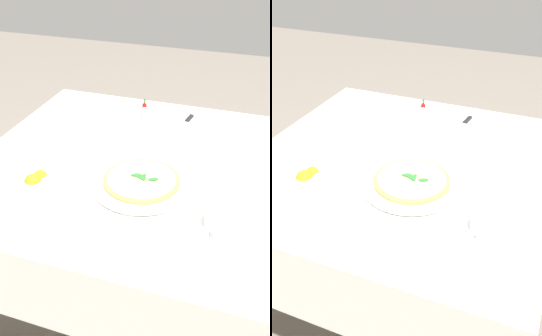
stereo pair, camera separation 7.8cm
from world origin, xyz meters
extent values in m
plane|color=slate|center=(0.00, 0.00, 0.00)|extent=(8.00, 8.00, 0.00)
cube|color=white|center=(0.00, 0.00, 0.72)|extent=(1.15, 1.15, 0.02)
cube|color=white|center=(0.00, -0.57, 0.57)|extent=(1.15, 0.01, 0.28)
cube|color=white|center=(-0.57, 0.00, 0.57)|extent=(0.01, 1.15, 0.28)
cube|color=white|center=(0.57, 0.00, 0.57)|extent=(0.01, 1.15, 0.28)
cylinder|color=brown|center=(-0.48, -0.48, 0.35)|extent=(0.06, 0.06, 0.71)
cylinder|color=brown|center=(-0.48, 0.48, 0.35)|extent=(0.06, 0.06, 0.71)
cylinder|color=white|center=(0.14, 0.10, 0.73)|extent=(0.21, 0.21, 0.01)
cylinder|color=white|center=(0.14, 0.10, 0.74)|extent=(0.35, 0.35, 0.01)
cylinder|color=tan|center=(0.14, 0.10, 0.75)|extent=(0.27, 0.27, 0.01)
cylinder|color=#F4DB8E|center=(0.14, 0.10, 0.76)|extent=(0.24, 0.24, 0.00)
ellipsoid|color=#2D7533|center=(0.14, 0.14, 0.76)|extent=(0.03, 0.04, 0.01)
ellipsoid|color=#2D7533|center=(0.14, 0.10, 0.76)|extent=(0.04, 0.04, 0.01)
ellipsoid|color=#2D7533|center=(0.13, 0.07, 0.76)|extent=(0.03, 0.04, 0.01)
ellipsoid|color=#2D7533|center=(0.14, 0.10, 0.76)|extent=(0.04, 0.03, 0.01)
ellipsoid|color=#2D7533|center=(0.14, 0.09, 0.76)|extent=(0.02, 0.04, 0.01)
cylinder|color=white|center=(0.28, 0.38, 0.73)|extent=(0.13, 0.13, 0.01)
cylinder|color=white|center=(0.28, 0.38, 0.76)|extent=(0.08, 0.08, 0.06)
torus|color=white|center=(0.33, 0.38, 0.76)|extent=(0.04, 0.01, 0.03)
cylinder|color=black|center=(0.28, 0.38, 0.78)|extent=(0.07, 0.07, 0.00)
cylinder|color=white|center=(0.09, -0.30, 0.78)|extent=(0.07, 0.07, 0.11)
cylinder|color=silver|center=(0.09, -0.30, 0.77)|extent=(0.06, 0.06, 0.08)
cube|color=white|center=(-0.34, 0.14, 0.74)|extent=(0.25, 0.18, 0.02)
cube|color=silver|center=(-0.29, 0.14, 0.75)|extent=(0.12, 0.04, 0.01)
cube|color=black|center=(-0.39, 0.15, 0.75)|extent=(0.08, 0.03, 0.01)
cylinder|color=white|center=(0.27, -0.24, 0.75)|extent=(0.15, 0.15, 0.04)
sphere|color=orange|center=(0.29, -0.24, 0.76)|extent=(0.06, 0.06, 0.06)
sphere|color=orange|center=(0.25, -0.23, 0.76)|extent=(0.05, 0.05, 0.05)
cylinder|color=#B7140F|center=(-0.40, -0.07, 0.75)|extent=(0.02, 0.02, 0.05)
cylinder|color=white|center=(-0.40, -0.07, 0.75)|extent=(0.02, 0.02, 0.02)
cone|color=#B7140F|center=(-0.40, -0.07, 0.79)|extent=(0.02, 0.02, 0.02)
cylinder|color=#1E722D|center=(-0.40, -0.07, 0.80)|extent=(0.01, 0.01, 0.01)
cylinder|color=white|center=(-0.37, -0.06, 0.75)|extent=(0.03, 0.03, 0.04)
cylinder|color=white|center=(-0.37, -0.06, 0.74)|extent=(0.02, 0.02, 0.03)
sphere|color=silver|center=(-0.37, -0.06, 0.77)|extent=(0.02, 0.02, 0.02)
cylinder|color=white|center=(-0.43, -0.08, 0.75)|extent=(0.03, 0.03, 0.04)
cylinder|color=#38332D|center=(-0.43, -0.08, 0.74)|extent=(0.02, 0.02, 0.03)
sphere|color=silver|center=(-0.43, -0.08, 0.77)|extent=(0.02, 0.02, 0.02)
cube|color=white|center=(-0.29, 0.34, 0.76)|extent=(0.05, 0.08, 0.06)
camera|label=1|loc=(1.24, 0.44, 1.54)|focal=42.91mm
camera|label=2|loc=(1.21, 0.52, 1.54)|focal=42.91mm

